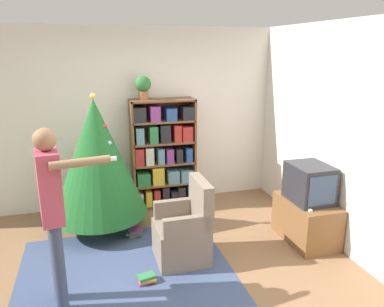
{
  "coord_description": "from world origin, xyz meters",
  "views": [
    {
      "loc": [
        -0.77,
        -3.28,
        2.28
      ],
      "look_at": [
        0.43,
        0.96,
        1.05
      ],
      "focal_mm": 35.0,
      "sensor_mm": 36.0,
      "label": 1
    }
  ],
  "objects_px": {
    "armchair": "(185,232)",
    "christmas_tree": "(97,159)",
    "potted_plant": "(143,86)",
    "bookshelf": "(163,154)",
    "television": "(309,183)",
    "standing_person": "(53,205)"
  },
  "relations": [
    {
      "from": "armchair",
      "to": "christmas_tree",
      "type": "bearing_deg",
      "value": -139.34
    },
    {
      "from": "christmas_tree",
      "to": "potted_plant",
      "type": "distance_m",
      "value": 1.23
    },
    {
      "from": "potted_plant",
      "to": "bookshelf",
      "type": "bearing_deg",
      "value": -2.64
    },
    {
      "from": "bookshelf",
      "to": "television",
      "type": "relative_size",
      "value": 3.01
    },
    {
      "from": "armchair",
      "to": "standing_person",
      "type": "height_order",
      "value": "standing_person"
    },
    {
      "from": "bookshelf",
      "to": "television",
      "type": "height_order",
      "value": "bookshelf"
    },
    {
      "from": "potted_plant",
      "to": "christmas_tree",
      "type": "bearing_deg",
      "value": -140.02
    },
    {
      "from": "christmas_tree",
      "to": "armchair",
      "type": "relative_size",
      "value": 1.93
    },
    {
      "from": "christmas_tree",
      "to": "standing_person",
      "type": "height_order",
      "value": "christmas_tree"
    },
    {
      "from": "bookshelf",
      "to": "potted_plant",
      "type": "relative_size",
      "value": 4.86
    },
    {
      "from": "christmas_tree",
      "to": "standing_person",
      "type": "relative_size",
      "value": 1.07
    },
    {
      "from": "bookshelf",
      "to": "armchair",
      "type": "bearing_deg",
      "value": -93.22
    },
    {
      "from": "christmas_tree",
      "to": "potted_plant",
      "type": "relative_size",
      "value": 5.4
    },
    {
      "from": "bookshelf",
      "to": "potted_plant",
      "type": "bearing_deg",
      "value": 177.36
    },
    {
      "from": "bookshelf",
      "to": "christmas_tree",
      "type": "xyz_separation_m",
      "value": [
        -0.95,
        -0.57,
        0.17
      ]
    },
    {
      "from": "bookshelf",
      "to": "christmas_tree",
      "type": "distance_m",
      "value": 1.13
    },
    {
      "from": "bookshelf",
      "to": "christmas_tree",
      "type": "height_order",
      "value": "christmas_tree"
    },
    {
      "from": "bookshelf",
      "to": "television",
      "type": "xyz_separation_m",
      "value": [
        1.45,
        -1.56,
        -0.04
      ]
    },
    {
      "from": "armchair",
      "to": "potted_plant",
      "type": "relative_size",
      "value": 2.8
    },
    {
      "from": "bookshelf",
      "to": "standing_person",
      "type": "relative_size",
      "value": 0.96
    },
    {
      "from": "bookshelf",
      "to": "television",
      "type": "distance_m",
      "value": 2.13
    },
    {
      "from": "bookshelf",
      "to": "potted_plant",
      "type": "height_order",
      "value": "potted_plant"
    }
  ]
}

